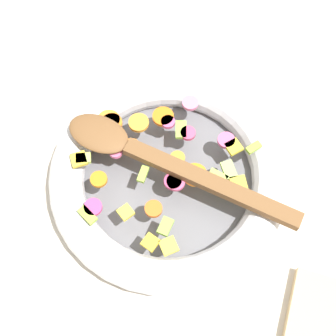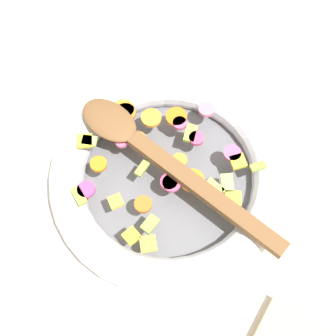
# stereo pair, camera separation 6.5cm
# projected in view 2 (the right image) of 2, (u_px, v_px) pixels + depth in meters

# --- Properties ---
(ground_plane) EXTENTS (4.00, 4.00, 0.00)m
(ground_plane) POSITION_uv_depth(u_px,v_px,m) (168.00, 182.00, 0.69)
(ground_plane) COLOR beige
(skillet) EXTENTS (0.34, 0.34, 0.05)m
(skillet) POSITION_uv_depth(u_px,v_px,m) (168.00, 176.00, 0.67)
(skillet) COLOR slate
(skillet) RESTS_ON ground_plane
(chopped_vegetables) EXTENTS (0.24, 0.25, 0.01)m
(chopped_vegetables) POSITION_uv_depth(u_px,v_px,m) (156.00, 154.00, 0.65)
(chopped_vegetables) COLOR orange
(chopped_vegetables) RESTS_ON skillet
(wooden_spoon) EXTENTS (0.09, 0.35, 0.01)m
(wooden_spoon) POSITION_uv_depth(u_px,v_px,m) (158.00, 156.00, 0.64)
(wooden_spoon) COLOR brown
(wooden_spoon) RESTS_ON chopped_vegetables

